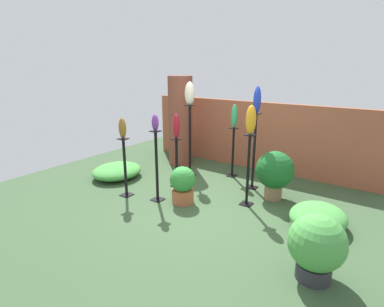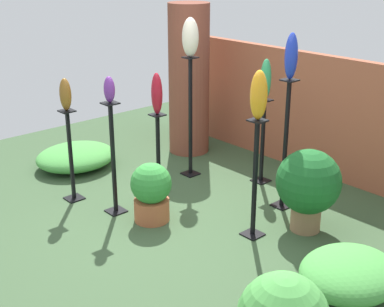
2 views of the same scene
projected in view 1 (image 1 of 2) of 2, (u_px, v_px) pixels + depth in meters
name	position (u px, v px, depth m)	size (l,w,h in m)	color
ground_plane	(202.00, 201.00, 5.43)	(8.00, 8.00, 0.00)	#385133
brick_wall_back	(256.00, 136.00, 7.00)	(5.60, 0.12, 1.58)	#9E5138
brick_pillar	(180.00, 121.00, 7.26)	(0.58, 0.58, 2.15)	brown
pedestal_cobalt	(254.00, 154.00, 5.84)	(0.20, 0.20, 1.51)	black
pedestal_bronze	(125.00, 170.00, 5.54)	(0.20, 0.20, 1.11)	black
pedestal_ivory	(190.00, 144.00, 6.50)	(0.20, 0.20, 1.57)	black
pedestal_jade	(233.00, 155.00, 6.54)	(0.20, 0.20, 1.09)	black
pedestal_ruby	(177.00, 165.00, 5.99)	(0.20, 0.20, 0.99)	black
pedestal_violet	(157.00, 169.00, 5.32)	(0.20, 0.20, 1.29)	black
pedestal_amber	(248.00, 173.00, 5.14)	(0.20, 0.20, 1.27)	black
art_vase_cobalt	(257.00, 100.00, 5.54)	(0.14, 0.13, 0.50)	#192D9E
art_vase_bronze	(122.00, 128.00, 5.32)	(0.13, 0.13, 0.37)	brown
art_vase_ivory	(190.00, 93.00, 6.19)	(0.20, 0.21, 0.48)	beige
art_vase_jade	(234.00, 116.00, 6.31)	(0.14, 0.13, 0.50)	#2D9356
art_vase_ruby	(176.00, 126.00, 5.77)	(0.14, 0.13, 0.50)	maroon
art_vase_violet	(155.00, 123.00, 5.08)	(0.12, 0.12, 0.28)	#6B2D8C
art_vase_amber	(251.00, 120.00, 4.88)	(0.17, 0.16, 0.49)	orange
potted_plant_walkway_edge	(317.00, 245.00, 3.33)	(0.64, 0.64, 0.79)	#2D2D33
potted_plant_back_center	(275.00, 172.00, 5.40)	(0.68, 0.68, 0.90)	#936B4C
potted_plant_front_right	(183.00, 184.00, 5.29)	(0.45, 0.45, 0.67)	#B25B38
foliage_bed_east	(117.00, 171.00, 6.56)	(0.99, 1.10, 0.30)	#479942
foliage_bed_west	(318.00, 217.00, 4.50)	(0.82, 0.95, 0.34)	#479942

